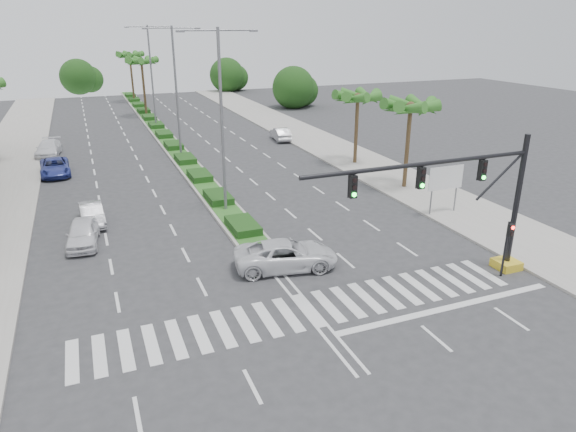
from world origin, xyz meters
name	(u,v)px	position (x,y,z in m)	size (l,w,h in m)	color
ground	(309,310)	(0.00, 0.00, 0.00)	(160.00, 160.00, 0.00)	#333335
footpath_right	(372,168)	(15.20, 20.00, 0.07)	(6.00, 120.00, 0.15)	gray
median	(158,129)	(0.00, 45.00, 0.10)	(2.20, 75.00, 0.20)	gray
median_grass	(158,128)	(0.00, 45.00, 0.22)	(1.80, 75.00, 0.04)	#276221
signal_gantry	(481,213)	(9.27, 0.00, 3.46)	(12.60, 1.20, 7.20)	gold
pedestrian_signal	(508,240)	(10.60, -0.68, 2.04)	(0.28, 0.36, 3.00)	black
direction_sign	(445,180)	(13.50, 7.99, 2.45)	(2.70, 0.11, 3.40)	slate
palm_right_near	(410,109)	(14.50, 14.00, 6.20)	(4.57, 4.68, 7.05)	brown
palm_right_far	(358,99)	(14.50, 22.00, 5.91)	(4.57, 4.68, 6.75)	brown
palm_median_a	(141,63)	(0.00, 55.00, 7.17)	(4.57, 4.68, 8.05)	brown
palm_median_b	(130,57)	(0.00, 70.00, 7.17)	(4.57, 4.68, 8.05)	brown
streetlight_near	(221,113)	(0.00, 14.00, 6.81)	(5.10, 0.25, 12.00)	slate
streetlight_mid	(176,86)	(0.00, 30.00, 6.81)	(5.10, 0.25, 12.00)	slate
streetlight_far	(151,71)	(0.00, 46.00, 6.81)	(5.10, 0.25, 12.00)	slate
car_parked_a	(83,233)	(-9.25, 11.66, 0.72)	(1.70, 4.22, 1.44)	silver
car_parked_b	(92,214)	(-8.62, 15.02, 0.66)	(1.39, 4.00, 1.32)	#ADACB1
car_parked_c	(55,167)	(-11.08, 28.29, 0.70)	(2.32, 5.03, 1.40)	#313D95
car_parked_d	(49,149)	(-11.80, 35.87, 0.73)	(2.04, 5.02, 1.46)	white
car_crossing	(286,255)	(0.65, 4.40, 0.76)	(2.52, 5.47, 1.52)	silver
car_right	(281,134)	(11.80, 34.05, 0.70)	(1.48, 4.25, 1.40)	#B5B5BA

